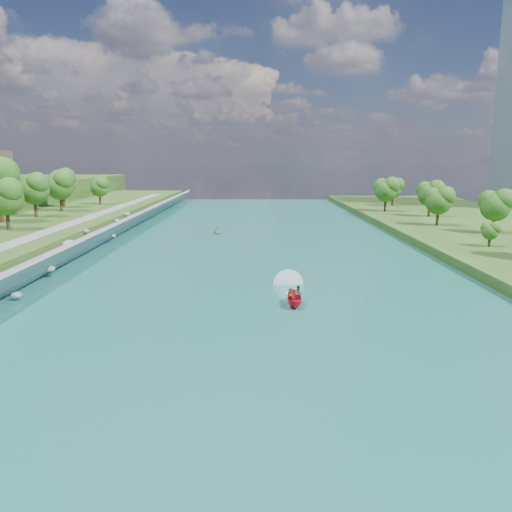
{
  "coord_description": "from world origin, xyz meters",
  "views": [
    {
      "loc": [
        0.27,
        -48.26,
        14.6
      ],
      "look_at": [
        0.34,
        14.67,
        2.5
      ],
      "focal_mm": 35.0,
      "sensor_mm": 36.0,
      "label": 1
    }
  ],
  "objects": [
    {
      "name": "riverside_path",
      "position": [
        -32.5,
        20.0,
        3.55
      ],
      "size": [
        3.0,
        200.0,
        0.1
      ],
      "primitive_type": "cube",
      "color": "gray",
      "rests_on": "berm_west"
    },
    {
      "name": "ground",
      "position": [
        0.0,
        0.0,
        0.0
      ],
      "size": [
        260.0,
        260.0,
        0.0
      ],
      "primitive_type": "plane",
      "color": "#2D5119",
      "rests_on": "ground"
    },
    {
      "name": "riprap_bank",
      "position": [
        -25.86,
        19.57,
        1.81
      ],
      "size": [
        3.92,
        236.0,
        4.05
      ],
      "color": "slate",
      "rests_on": "ground"
    },
    {
      "name": "river_water",
      "position": [
        0.0,
        20.0,
        0.05
      ],
      "size": [
        55.0,
        240.0,
        0.1
      ],
      "primitive_type": "cube",
      "color": "#1B6766",
      "rests_on": "ground"
    },
    {
      "name": "trees_east",
      "position": [
        39.1,
        46.92,
        6.19
      ],
      "size": [
        15.47,
        143.69,
        10.71
      ],
      "color": "#285316",
      "rests_on": "berm_east"
    },
    {
      "name": "raft",
      "position": [
        -7.46,
        51.1,
        0.45
      ],
      "size": [
        2.87,
        3.5,
        1.47
      ],
      "rotation": [
        0.0,
        0.0,
        0.25
      ],
      "color": "#9B9FA3",
      "rests_on": "river_water"
    },
    {
      "name": "motorboat",
      "position": [
        4.19,
        2.16,
        0.73
      ],
      "size": [
        3.6,
        18.74,
        1.98
      ],
      "rotation": [
        0.0,
        0.0,
        3.11
      ],
      "color": "red",
      "rests_on": "river_water"
    }
  ]
}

